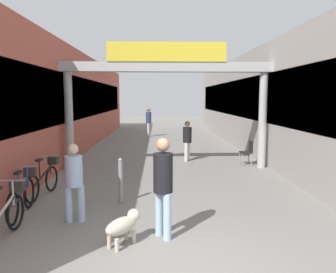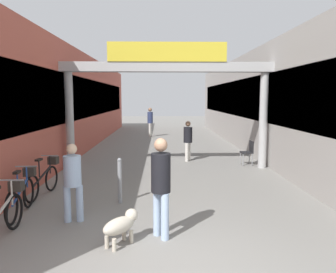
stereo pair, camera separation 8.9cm
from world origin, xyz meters
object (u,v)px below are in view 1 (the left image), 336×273
Objects in this scene: bicycle_black_third at (44,179)px; pedestrian_elderly_walking at (149,120)px; pedestrian_companion at (74,178)px; bollard_post_metal at (121,180)px; bicycle_silver_nearest at (5,214)px; bicycle_blue_second at (23,194)px; cafe_chair_black_nearer at (248,150)px; pedestrian_with_dog at (163,181)px; dog_on_leash at (124,225)px; pedestrian_carrying_crate at (187,138)px.

pedestrian_elderly_walking is at bearing 79.79° from bicycle_black_third.
pedestrian_companion is 1.43m from bollard_post_metal.
bicycle_blue_second is (-0.18, 1.22, 0.00)m from bicycle_silver_nearest.
bicycle_black_third reaches higher than cafe_chair_black_nearer.
bicycle_black_third is (-0.19, 2.56, 0.00)m from bicycle_silver_nearest.
bollard_post_metal is 5.98m from cafe_chair_black_nearer.
dog_on_leash is at bearing -157.95° from pedestrian_with_dog.
dog_on_leash is at bearing -44.25° from pedestrian_companion.
bicycle_silver_nearest and bicycle_blue_second have the same top height.
pedestrian_companion reaches higher than pedestrian_carrying_crate.
pedestrian_carrying_crate reaches higher than bicycle_silver_nearest.
pedestrian_companion is at bearing -124.12° from bollard_post_metal.
pedestrian_with_dog is 1.13× the size of pedestrian_companion.
cafe_chair_black_nearer is (6.16, 3.62, 0.10)m from bicycle_black_third.
bicycle_black_third is at bearing 94.30° from bicycle_silver_nearest.
pedestrian_with_dog reaches higher than dog_on_leash.
pedestrian_elderly_walking is 13.27m from bollard_post_metal.
pedestrian_elderly_walking is 1.09× the size of bicycle_black_third.
bicycle_silver_nearest is at bearing -118.48° from pedestrian_carrying_crate.
pedestrian_companion is at bearing 36.33° from bicycle_silver_nearest.
bicycle_silver_nearest is 1.90× the size of cafe_chair_black_nearer.
pedestrian_elderly_walking is 15.30m from bicycle_silver_nearest.
pedestrian_carrying_crate is at bearing 158.81° from cafe_chair_black_nearer.
dog_on_leash is at bearing -89.91° from pedestrian_elderly_walking.
pedestrian_carrying_crate reaches higher than bicycle_black_third.
pedestrian_carrying_crate is 0.93× the size of bicycle_black_third.
dog_on_leash is at bearing -120.85° from cafe_chair_black_nearer.
pedestrian_with_dog is at bearing 22.05° from dog_on_leash.
bollard_post_metal is (1.98, 0.68, 0.11)m from bicycle_blue_second.
pedestrian_with_dog is 1.65× the size of bollard_post_metal.
pedestrian_elderly_walking reaches higher than cafe_chair_black_nearer.
pedestrian_carrying_crate is at bearing 66.02° from pedestrian_companion.
pedestrian_companion is 1.76× the size of cafe_chair_black_nearer.
bicycle_silver_nearest is 2.61m from bollard_post_metal.
dog_on_leash is 2.23m from bollard_post_metal.
pedestrian_companion is at bearing -94.19° from pedestrian_elderly_walking.
pedestrian_carrying_crate is 8.00m from bicycle_silver_nearest.
pedestrian_with_dog is at bearing -98.47° from pedestrian_carrying_crate.
bicycle_silver_nearest is 1.00× the size of bicycle_blue_second.
pedestrian_carrying_crate reaches higher than bicycle_blue_second.
pedestrian_with_dog is 1.91m from pedestrian_companion.
dog_on_leash is 3.66m from bicycle_black_third.
cafe_chair_black_nearer reaches higher than dog_on_leash.
pedestrian_companion is 6.86m from pedestrian_carrying_crate.
bollard_post_metal is (-0.96, 1.93, -0.47)m from pedestrian_with_dog.
bicycle_black_third is at bearing 123.84° from pedestrian_companion.
bicycle_black_third is at bearing 90.36° from bicycle_blue_second.
bicycle_blue_second is 1.00× the size of bicycle_black_third.
bollard_post_metal is (-0.30, 2.20, 0.20)m from dog_on_leash.
bollard_post_metal is at bearing -134.25° from cafe_chair_black_nearer.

